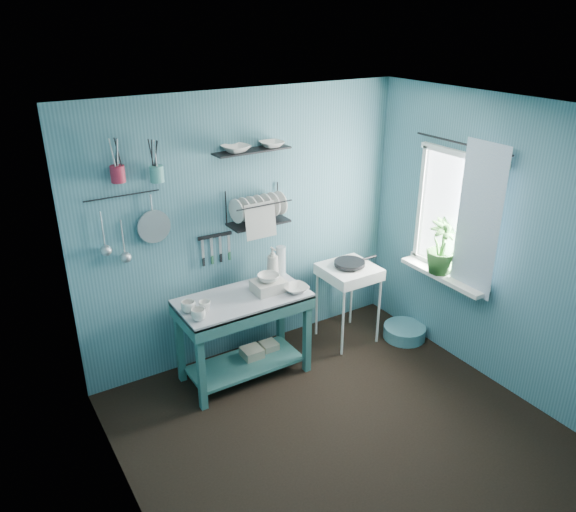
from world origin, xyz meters
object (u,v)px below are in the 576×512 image
soap_bottle (273,263)px  dish_rack (258,207)px  hotplate_stand (348,303)px  frying_pan (349,263)px  utensil_cup_magenta (118,174)px  wash_tub (269,286)px  mug_mid (205,306)px  potted_plant (442,247)px  mug_left (198,314)px  utensil_cup_teal (157,174)px  work_counter (244,337)px  water_bottle (281,261)px  storage_tin_small (269,352)px  mug_right (188,307)px  colander (154,226)px  floor_basin (404,332)px  storage_tin_large (252,359)px

soap_bottle → dish_rack: dish_rack is taller
hotplate_stand → frying_pan: (0.00, 0.00, 0.44)m
utensil_cup_magenta → wash_tub: bearing=-19.1°
mug_mid → potted_plant: bearing=-13.0°
mug_mid → frying_pan: mug_mid is taller
wash_tub → frying_pan: 0.93m
mug_left → utensil_cup_teal: utensil_cup_teal is taller
work_counter → water_bottle: (0.52, 0.22, 0.54)m
potted_plant → storage_tin_small: potted_plant is taller
mug_right → colander: colander is taller
mug_left → water_bottle: size_ratio=0.44×
mug_left → wash_tub: wash_tub is taller
water_bottle → utensil_cup_teal: bearing=172.5°
water_bottle → colander: colander is taller
hotplate_stand → storage_tin_small: 0.93m
hotplate_stand → utensil_cup_teal: 2.30m
floor_basin → mug_left: bearing=176.6°
hotplate_stand → storage_tin_large: hotplate_stand is taller
water_bottle → frying_pan: (0.66, -0.20, -0.11)m
frying_pan → storage_tin_large: size_ratio=1.36×
mug_left → mug_mid: 0.14m
mug_left → mug_mid: bearing=45.0°
floor_basin → potted_plant: bearing=-69.8°
utensil_cup_teal → storage_tin_large: 1.93m
utensil_cup_magenta → hotplate_stand: bearing=-9.4°
mug_mid → colander: size_ratio=0.36×
colander → potted_plant: (2.39, -0.95, -0.37)m
soap_bottle → utensil_cup_magenta: utensil_cup_magenta is taller
work_counter → mug_left: mug_left is taller
frying_pan → dish_rack: dish_rack is taller
floor_basin → water_bottle: bearing=156.4°
soap_bottle → storage_tin_small: 0.87m
soap_bottle → floor_basin: 1.63m
soap_bottle → dish_rack: size_ratio=0.54×
floor_basin → mug_right: bearing=172.5°
wash_tub → water_bottle: size_ratio=1.00×
work_counter → dish_rack: bearing=42.2°
mug_mid → hotplate_stand: 1.63m
colander → storage_tin_large: (0.70, -0.34, -1.35)m
work_counter → soap_bottle: bearing=25.6°
water_bottle → storage_tin_large: size_ratio=1.27×
colander → wash_tub: bearing=-25.8°
work_counter → potted_plant: 2.00m
frying_pan → storage_tin_large: frying_pan is taller
frying_pan → hotplate_stand: bearing=0.0°
colander → storage_tin_small: bearing=-19.0°
soap_bottle → work_counter: bearing=-154.5°
utensil_cup_magenta → utensil_cup_teal: utensil_cup_magenta is taller
mug_right → floor_basin: (2.19, -0.29, -0.79)m
wash_tub → utensil_cup_magenta: 1.59m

